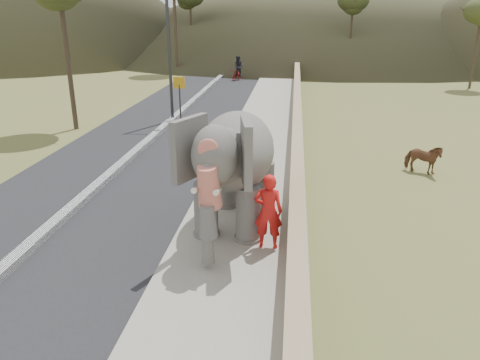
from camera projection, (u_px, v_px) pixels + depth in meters
The scene contains 13 objects.
ground at pixel (224, 271), 10.85m from camera, with size 160.00×160.00×0.00m, color olive.
road at pixel (145, 146), 20.70m from camera, with size 7.00×120.00×0.03m, color black.
median at pixel (145, 144), 20.67m from camera, with size 0.35×120.00×0.22m, color black.
walkway at pixel (258, 148), 20.15m from camera, with size 3.00×120.00×0.15m, color #9E9687.
parapet at pixel (297, 138), 19.81m from camera, with size 0.30×120.00×1.10m, color tan.
lamppost at pixel (174, 27), 23.55m from camera, with size 1.76×0.36×8.00m.
signboard at pixel (180, 91), 24.46m from camera, with size 0.60×0.08×2.40m.
cow at pixel (423, 159), 17.08m from camera, with size 0.61×1.34×1.13m, color brown.
distant_car at pixel (478, 67), 42.72m from camera, with size 1.70×4.23×1.44m, color #B7B7BF.
hill_far at pixel (320, 0), 73.17m from camera, with size 80.00×80.00×14.00m, color brown.
elephant_and_man at pixel (237, 167), 12.47m from camera, with size 2.76×4.68×3.22m.
motorcyclist at pixel (238, 71), 39.34m from camera, with size 1.19×1.82×2.04m.
trees at pixel (261, 30), 37.04m from camera, with size 41.45×42.53×9.83m.
Camera 1 is at (1.45, -9.35, 5.72)m, focal length 35.00 mm.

